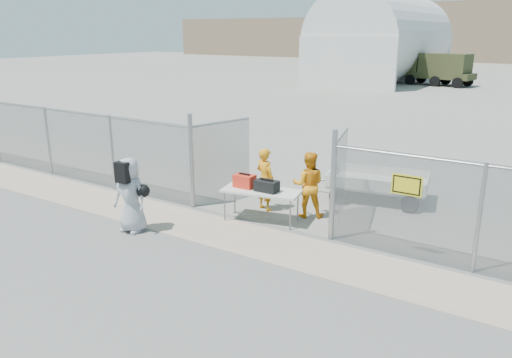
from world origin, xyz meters
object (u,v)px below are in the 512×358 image
Objects in this scene: security_worker_left at (265,179)px; visitor at (131,195)px; utility_trailer at (377,186)px; security_worker_right at (308,185)px; folding_table at (261,206)px.

visitor reaches higher than security_worker_left.
utility_trailer is at bearing 48.23° from visitor.
security_worker_right reaches higher than utility_trailer.
visitor is (-1.85, -2.91, 0.06)m from security_worker_left.
visitor reaches higher than security_worker_right.
folding_table is at bearing 40.42° from visitor.
security_worker_left is 0.94× the size of visitor.
visitor is (-2.20, -2.17, 0.48)m from folding_table.
security_worker_right is at bearing -126.85° from utility_trailer.
visitor is at bearing 74.08° from security_worker_left.
utility_trailer is (1.04, 2.18, -0.42)m from security_worker_right.
security_worker_right is at bearing 36.13° from folding_table.
visitor is 0.52× the size of utility_trailer.
security_worker_left is 0.48× the size of utility_trailer.
folding_table is 0.93m from security_worker_left.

